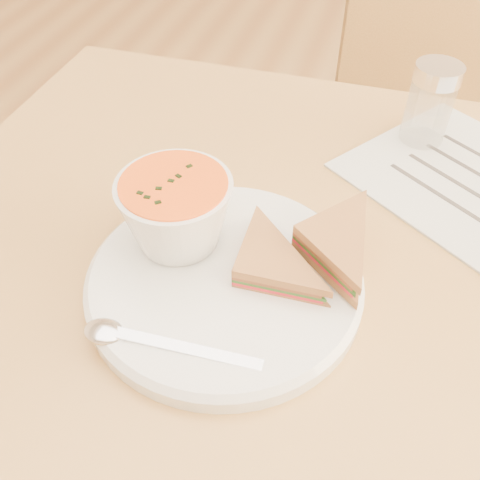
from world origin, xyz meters
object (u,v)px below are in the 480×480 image
(dining_table, at_px, (316,415))
(chair_far, at_px, (424,175))
(plate, at_px, (225,282))
(soup_bowl, at_px, (177,215))
(condiment_shaker, at_px, (430,105))

(dining_table, xyz_separation_m, chair_far, (0.12, 0.60, 0.05))
(plate, relative_size, soup_bowl, 2.40)
(dining_table, distance_m, chair_far, 0.62)
(plate, height_order, soup_bowl, soup_bowl)
(dining_table, height_order, condiment_shaker, condiment_shaker)
(chair_far, bearing_deg, soup_bowl, 47.92)
(dining_table, xyz_separation_m, soup_bowl, (-0.17, -0.06, 0.43))
(dining_table, relative_size, plate, 3.69)
(plate, xyz_separation_m, condiment_shaker, (0.17, 0.32, 0.04))
(condiment_shaker, bearing_deg, soup_bowl, -128.92)
(dining_table, xyz_separation_m, plate, (-0.11, -0.09, 0.38))
(plate, height_order, condiment_shaker, condiment_shaker)
(plate, bearing_deg, condiment_shaker, 61.44)
(dining_table, distance_m, soup_bowl, 0.47)
(chair_far, bearing_deg, condiment_shaker, 62.19)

